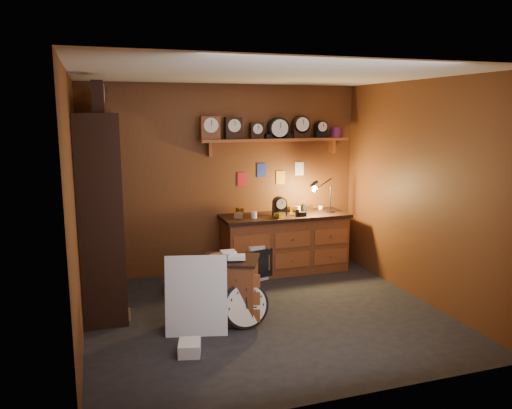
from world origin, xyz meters
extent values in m
plane|color=black|center=(0.00, 0.00, 0.00)|extent=(4.00, 4.00, 0.00)
cube|color=brown|center=(0.00, 1.80, 1.35)|extent=(4.00, 0.02, 2.70)
cube|color=brown|center=(0.00, -1.80, 1.35)|extent=(4.00, 0.02, 2.70)
cube|color=brown|center=(-2.00, 0.00, 1.35)|extent=(0.02, 3.60, 2.70)
cube|color=brown|center=(2.00, 0.00, 1.35)|extent=(0.02, 3.60, 2.70)
cube|color=beige|center=(0.00, 0.00, 2.70)|extent=(4.00, 3.60, 0.02)
cube|color=brown|center=(0.70, 1.65, 1.92)|extent=(2.20, 0.30, 0.04)
cube|color=brown|center=(-0.25, 1.72, 1.80)|extent=(0.04, 0.16, 0.20)
cube|color=brown|center=(1.65, 1.72, 1.80)|extent=(0.04, 0.16, 0.20)
cylinder|color=#B21419|center=(1.68, 1.65, 2.02)|extent=(0.16, 0.16, 0.15)
cube|color=maroon|center=(0.15, 1.79, 1.35)|extent=(0.14, 0.01, 0.20)
cube|color=navy|center=(0.45, 1.79, 1.47)|extent=(0.14, 0.01, 0.20)
cube|color=orange|center=(0.75, 1.79, 1.35)|extent=(0.14, 0.01, 0.20)
cube|color=silver|center=(1.05, 1.79, 1.47)|extent=(0.14, 0.01, 0.20)
cube|color=black|center=(-1.98, 0.98, 1.15)|extent=(0.03, 1.60, 2.30)
cube|color=black|center=(-1.75, 0.20, 1.15)|extent=(0.45, 0.03, 2.30)
cube|color=black|center=(-1.75, 1.76, 1.15)|extent=(0.45, 0.03, 2.30)
cube|color=black|center=(-1.75, 0.98, 0.05)|extent=(0.43, 1.54, 0.03)
cube|color=black|center=(-1.75, 0.98, 0.55)|extent=(0.43, 1.54, 0.03)
cube|color=black|center=(-1.75, 0.98, 1.00)|extent=(0.43, 1.54, 0.03)
cube|color=black|center=(-1.75, 0.98, 1.45)|extent=(0.43, 1.54, 0.03)
cube|color=black|center=(-1.75, 0.98, 1.90)|extent=(0.43, 1.54, 0.03)
cube|color=black|center=(-1.75, 0.98, 2.28)|extent=(0.43, 1.54, 0.03)
cube|color=brown|center=(0.80, 1.48, 0.40)|extent=(1.80, 0.60, 0.80)
cube|color=black|center=(0.80, 1.48, 0.82)|extent=(1.86, 0.66, 0.05)
cube|color=brown|center=(0.80, 1.18, 0.40)|extent=(1.72, 0.02, 0.52)
cylinder|color=black|center=(1.50, 1.43, 0.86)|extent=(0.12, 0.12, 0.02)
cylinder|color=black|center=(1.50, 1.43, 1.05)|extent=(0.02, 0.02, 0.38)
cylinder|color=black|center=(1.38, 1.40, 1.29)|extent=(0.27, 0.09, 0.14)
cone|color=black|center=(1.24, 1.37, 1.25)|extent=(0.18, 0.14, 0.18)
cube|color=brown|center=(-0.42, 0.04, 0.34)|extent=(0.73, 0.68, 0.68)
cube|color=black|center=(-0.42, 0.04, 0.69)|extent=(0.78, 0.74, 0.03)
cube|color=brown|center=(-0.42, -0.20, 0.34)|extent=(0.48, 0.23, 0.58)
cylinder|color=black|center=(-0.32, -0.23, 0.25)|extent=(0.51, 0.17, 0.51)
cylinder|color=#F2E0C2|center=(-0.32, -0.26, 0.26)|extent=(0.45, 0.10, 0.44)
cube|color=black|center=(-0.32, -0.27, 0.33)|extent=(0.01, 0.04, 0.16)
cube|color=black|center=(-0.27, -0.27, 0.23)|extent=(0.12, 0.01, 0.01)
cube|color=silver|center=(-0.86, -0.22, 0.00)|extent=(0.67, 0.33, 0.85)
cube|color=silver|center=(0.34, 1.40, 0.25)|extent=(0.58, 0.58, 0.50)
cube|color=black|center=(0.34, 1.15, 0.25)|extent=(0.40, 0.12, 0.40)
cube|color=brown|center=(-1.65, 0.37, 0.07)|extent=(0.30, 0.29, 0.15)
cube|color=white|center=(-1.02, -0.65, 0.06)|extent=(0.26, 0.29, 0.13)
cube|color=brown|center=(-0.87, 1.06, 0.09)|extent=(0.32, 0.30, 0.19)
camera|label=1|loc=(-1.81, -5.12, 2.30)|focal=35.00mm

